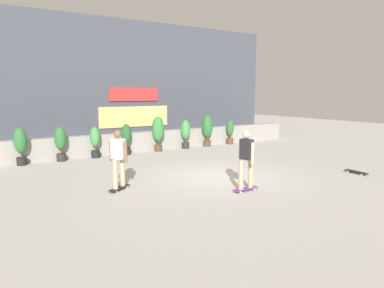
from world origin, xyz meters
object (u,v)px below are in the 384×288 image
Objects in this scene: potted_plant_7 at (230,131)px; skateboard_near_camera at (356,172)px; potted_plant_1 at (60,142)px; skater_by_wall_left at (246,158)px; potted_plant_0 at (21,144)px; potted_plant_6 at (207,128)px; potted_plant_4 at (158,131)px; skater_by_wall_right at (118,157)px; potted_plant_2 at (95,141)px; potted_plant_5 at (186,132)px; potted_plant_3 at (126,137)px.

skateboard_near_camera is at bearing -95.97° from potted_plant_7.
potted_plant_1 is 7.96m from skater_by_wall_left.
potted_plant_6 reaches higher than potted_plant_0.
potted_plant_4 is 1.99× the size of skateboard_near_camera.
skater_by_wall_right is 7.90m from skateboard_near_camera.
potted_plant_7 is 9.79m from skater_by_wall_right.
potted_plant_2 is 4.45m from potted_plant_5.
skater_by_wall_right is (-2.43, -5.25, 0.18)m from potted_plant_3.
potted_plant_7 is at bearing 0.00° from potted_plant_0.
potted_plant_0 is at bearing 180.00° from potted_plant_4.
potted_plant_6 is (7.13, 0.00, 0.15)m from potted_plant_1.
potted_plant_6 is (5.75, 0.00, 0.21)m from potted_plant_2.
potted_plant_6 reaches higher than potted_plant_5.
potted_plant_0 is at bearing 180.00° from potted_plant_3.
potted_plant_1 is at bearing 93.77° from skater_by_wall_right.
skater_by_wall_right reaches higher than potted_plant_1.
potted_plant_6 is (8.57, 0.00, 0.11)m from potted_plant_0.
potted_plant_1 reaches higher than potted_plant_7.
potted_plant_3 is at bearing 180.00° from potted_plant_6.
potted_plant_5 is 1.72× the size of skateboard_near_camera.
potted_plant_7 is (4.27, 0.00, -0.26)m from potted_plant_4.
potted_plant_3 is 1.66× the size of skateboard_near_camera.
potted_plant_1 is at bearing 114.07° from skater_by_wall_left.
potted_plant_2 is at bearing -180.00° from potted_plant_7.
skater_by_wall_left reaches higher than potted_plant_3.
potted_plant_4 is at bearing 81.39° from skater_by_wall_left.
skater_by_wall_left is 3.53m from skater_by_wall_right.
potted_plant_4 is at bearing -0.00° from potted_plant_1.
potted_plant_7 is at bearing 0.00° from potted_plant_3.
skater_by_wall_left is (-5.36, -7.26, 0.25)m from potted_plant_7.
potted_plant_0 reaches higher than potted_plant_1.
potted_plant_4 reaches higher than potted_plant_3.
potted_plant_6 is 1.25× the size of potted_plant_7.
skateboard_near_camera is at bearing -65.81° from potted_plant_4.
potted_plant_4 is 7.35m from skater_by_wall_left.
potted_plant_0 reaches higher than potted_plant_7.
potted_plant_6 is 8.58m from skater_by_wall_right.
potted_plant_7 is at bearing 0.00° from potted_plant_6.
potted_plant_1 is 1.06× the size of potted_plant_2.
potted_plant_0 is 8.64m from skater_by_wall_left.
potted_plant_0 is 7.28m from potted_plant_5.
potted_plant_5 is 7.72m from skater_by_wall_left.
potted_plant_3 is 1.58m from potted_plant_4.
potted_plant_3 is 7.28m from skater_by_wall_left.
potted_plant_6 is 0.93× the size of skater_by_wall_right.
skateboard_near_camera is at bearing -5.50° from skater_by_wall_left.
potted_plant_1 is 4.35m from potted_plant_4.
potted_plant_7 is (5.83, 0.00, -0.07)m from potted_plant_3.
skater_by_wall_left is (4.68, -7.26, 0.12)m from potted_plant_0.
potted_plant_4 is at bearing -180.00° from potted_plant_7.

